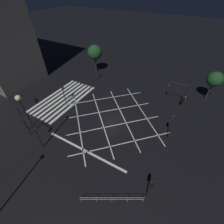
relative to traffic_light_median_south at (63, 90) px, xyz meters
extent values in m
plane|color=black|center=(-0.50, 9.19, -2.56)|extent=(200.00, 200.00, 0.00)
cube|color=silver|center=(-0.50, 1.53, -2.55)|extent=(11.91, 0.50, 0.01)
cube|color=silver|center=(-0.50, 0.63, -2.55)|extent=(11.91, 0.50, 0.01)
cube|color=silver|center=(-0.50, -0.27, -2.55)|extent=(11.91, 0.50, 0.01)
cube|color=silver|center=(-0.50, -1.17, -2.55)|extent=(11.91, 0.50, 0.01)
cube|color=silver|center=(-0.50, -2.07, -2.55)|extent=(11.91, 0.50, 0.01)
cube|color=silver|center=(-0.50, -2.97, -2.55)|extent=(11.91, 0.50, 0.01)
cube|color=silver|center=(-0.50, -3.87, -2.55)|extent=(11.91, 0.50, 0.01)
cube|color=silver|center=(3.25, 5.45, -2.55)|extent=(10.39, 10.39, 0.01)
cube|color=silver|center=(-4.24, 5.45, -2.55)|extent=(10.39, 10.39, 0.01)
cube|color=silver|center=(0.75, 7.95, -2.55)|extent=(10.39, 10.39, 0.01)
cube|color=silver|center=(-1.74, 7.95, -2.55)|extent=(10.39, 10.39, 0.01)
cube|color=silver|center=(-1.74, 10.44, -2.55)|extent=(10.39, 10.39, 0.01)
cube|color=silver|center=(0.75, 10.44, -2.55)|extent=(10.39, 10.39, 0.01)
cube|color=silver|center=(-4.24, 12.94, -2.55)|extent=(10.39, 10.39, 0.01)
cube|color=silver|center=(3.25, 12.94, -2.55)|extent=(10.39, 10.39, 0.01)
cube|color=silver|center=(6.62, 9.19, -2.55)|extent=(0.30, 11.91, 0.01)
cylinder|color=black|center=(0.00, -0.09, -0.77)|extent=(0.11, 0.11, 3.57)
cube|color=black|center=(0.00, 0.04, 0.51)|extent=(0.28, 0.16, 0.90)
sphere|color=red|center=(0.00, 0.15, 0.81)|extent=(0.18, 0.18, 0.18)
sphere|color=black|center=(0.00, 0.15, 0.51)|extent=(0.18, 0.18, 0.18)
sphere|color=black|center=(0.00, 0.15, 0.21)|extent=(0.18, 0.18, 0.18)
cube|color=black|center=(0.00, -0.05, 0.51)|extent=(0.36, 0.02, 0.98)
cylinder|color=black|center=(-0.46, 17.98, -0.35)|extent=(0.11, 0.11, 4.42)
cube|color=black|center=(-0.46, 17.85, 1.36)|extent=(0.28, 0.16, 0.90)
sphere|color=red|center=(-0.46, 17.73, 1.66)|extent=(0.18, 0.18, 0.18)
sphere|color=black|center=(-0.46, 17.73, 1.36)|extent=(0.18, 0.18, 0.18)
sphere|color=black|center=(-0.46, 17.73, 1.06)|extent=(0.18, 0.18, 0.18)
cube|color=black|center=(-0.46, 17.94, 1.36)|extent=(0.36, 0.02, 0.98)
cylinder|color=black|center=(-8.88, 0.49, -0.60)|extent=(0.11, 0.11, 3.91)
cube|color=black|center=(-8.88, 0.62, 0.85)|extent=(0.28, 0.16, 0.90)
sphere|color=red|center=(-8.88, 0.73, 1.15)|extent=(0.18, 0.18, 0.18)
sphere|color=black|center=(-8.88, 0.73, 0.85)|extent=(0.18, 0.18, 0.18)
sphere|color=black|center=(-8.88, 0.73, 0.55)|extent=(0.18, 0.18, 0.18)
cube|color=black|center=(-8.88, 0.53, 0.85)|extent=(0.36, 0.02, 0.98)
cylinder|color=black|center=(8.22, 0.80, -0.86)|extent=(0.11, 0.11, 3.39)
cylinder|color=black|center=(8.22, 1.83, 0.69)|extent=(0.09, 2.07, 0.09)
cube|color=black|center=(8.22, 2.87, 0.24)|extent=(0.28, 0.16, 0.90)
sphere|color=black|center=(8.22, 2.98, 0.54)|extent=(0.18, 0.18, 0.18)
sphere|color=black|center=(8.22, 2.98, 0.24)|extent=(0.18, 0.18, 0.18)
sphere|color=green|center=(8.22, 2.98, -0.06)|extent=(0.18, 0.18, 0.18)
cube|color=black|center=(8.22, 2.78, 0.24)|extent=(0.36, 0.02, 0.98)
cylinder|color=black|center=(7.81, -0.20, -0.48)|extent=(0.11, 0.11, 4.16)
cylinder|color=black|center=(6.39, -0.20, 1.46)|extent=(2.82, 0.09, 0.09)
cube|color=black|center=(4.98, -0.20, 1.01)|extent=(0.16, 0.28, 0.90)
sphere|color=red|center=(4.87, -0.20, 1.31)|extent=(0.18, 0.18, 0.18)
sphere|color=black|center=(4.87, -0.20, 1.01)|extent=(0.18, 0.18, 0.18)
sphere|color=black|center=(4.87, -0.20, 0.71)|extent=(0.18, 0.18, 0.18)
cube|color=black|center=(5.07, -0.20, 1.01)|extent=(0.02, 0.36, 0.98)
cylinder|color=black|center=(-9.30, 18.40, -0.81)|extent=(0.11, 0.11, 3.50)
cylinder|color=black|center=(-8.43, 18.40, 0.79)|extent=(1.73, 0.09, 0.09)
cube|color=black|center=(-7.57, 18.40, 0.34)|extent=(0.16, 0.28, 0.90)
sphere|color=black|center=(-7.46, 18.40, 0.64)|extent=(0.18, 0.18, 0.18)
sphere|color=orange|center=(-7.46, 18.40, 0.34)|extent=(0.18, 0.18, 0.18)
sphere|color=black|center=(-7.46, 18.40, 0.04)|extent=(0.18, 0.18, 0.18)
cube|color=black|center=(-7.66, 18.40, 0.34)|extent=(0.02, 0.36, 0.98)
cylinder|color=black|center=(8.03, 17.94, -0.90)|extent=(0.11, 0.11, 3.32)
cube|color=black|center=(7.90, 17.94, 0.26)|extent=(0.16, 0.28, 0.90)
sphere|color=black|center=(7.79, 17.94, 0.56)|extent=(0.18, 0.18, 0.18)
sphere|color=black|center=(7.79, 17.94, 0.26)|extent=(0.18, 0.18, 0.18)
sphere|color=green|center=(7.79, 17.94, -0.04)|extent=(0.18, 0.18, 0.18)
cube|color=black|center=(7.99, 17.94, 0.26)|extent=(0.02, 0.36, 0.98)
cylinder|color=black|center=(-8.98, 18.27, -0.46)|extent=(0.11, 0.11, 4.19)
cylinder|color=black|center=(-8.98, 16.92, 1.49)|extent=(0.09, 2.71, 0.09)
cube|color=black|center=(-8.98, 15.56, 1.04)|extent=(0.28, 0.16, 0.90)
sphere|color=black|center=(-8.98, 15.45, 1.34)|extent=(0.18, 0.18, 0.18)
sphere|color=black|center=(-8.98, 15.45, 1.04)|extent=(0.18, 0.18, 0.18)
sphere|color=green|center=(-8.98, 15.45, 0.74)|extent=(0.18, 0.18, 0.18)
cube|color=black|center=(-8.98, 15.65, 1.04)|extent=(0.36, 0.02, 0.98)
cylinder|color=black|center=(8.85, 4.01, 1.36)|extent=(0.14, 0.14, 7.82)
sphere|color=#F9E0B2|center=(8.85, 4.01, 5.44)|extent=(0.58, 0.58, 0.58)
cylinder|color=#38281C|center=(-12.58, -1.91, -0.88)|extent=(0.34, 0.34, 3.36)
sphere|color=#19421E|center=(-12.58, -1.91, 1.99)|extent=(3.17, 3.17, 3.17)
cylinder|color=#38281C|center=(-13.11, 21.77, -0.95)|extent=(0.24, 0.24, 3.20)
sphere|color=#19421E|center=(-13.11, 21.77, 1.59)|extent=(2.52, 2.52, 2.52)
cylinder|color=#B7B7BC|center=(11.56, 12.45, -2.03)|extent=(0.05, 0.05, 1.05)
cylinder|color=#B7B7BC|center=(10.82, 13.78, -2.03)|extent=(0.05, 0.05, 1.05)
cylinder|color=#B7B7BC|center=(10.07, 15.12, -2.03)|extent=(0.05, 0.05, 1.05)
cylinder|color=#B7B7BC|center=(9.32, 16.45, -2.03)|extent=(0.05, 0.05, 1.05)
cylinder|color=#B7B7BC|center=(8.57, 17.79, -2.03)|extent=(0.05, 0.05, 1.05)
cylinder|color=#B7B7BC|center=(10.07, 15.12, -1.55)|extent=(3.03, 5.36, 0.04)
cylinder|color=#B7B7BC|center=(10.07, 15.12, -1.98)|extent=(3.03, 5.36, 0.04)
camera|label=1|loc=(14.61, 17.66, 14.03)|focal=24.00mm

